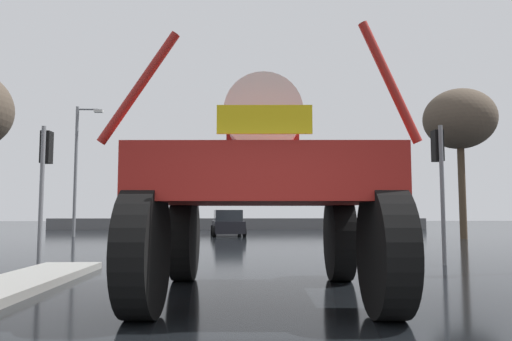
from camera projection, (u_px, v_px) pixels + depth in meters
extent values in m
plane|color=black|center=(241.00, 243.00, 21.53)|extent=(120.00, 120.00, 0.00)
cube|color=gray|center=(2.00, 288.00, 8.22)|extent=(1.34, 7.36, 0.15)
cylinder|color=black|center=(185.00, 238.00, 9.81)|extent=(0.49, 1.72, 1.70)
cylinder|color=black|center=(339.00, 238.00, 9.80)|extent=(0.49, 1.72, 1.70)
cylinder|color=black|center=(143.00, 251.00, 6.26)|extent=(0.49, 1.72, 1.70)
cylinder|color=black|center=(386.00, 252.00, 6.25)|extent=(0.49, 1.72, 1.70)
cube|color=maroon|center=(263.00, 181.00, 8.12)|extent=(3.80, 4.42, 0.76)
cube|color=maroon|center=(262.00, 133.00, 8.64)|extent=(1.25, 1.33, 1.02)
cylinder|color=silver|center=(263.00, 117.00, 7.58)|extent=(1.21, 1.06, 1.17)
cylinder|color=maroon|center=(139.00, 88.00, 6.31)|extent=(1.05, 0.17, 1.50)
cylinder|color=maroon|center=(390.00, 82.00, 6.31)|extent=(0.80, 0.15, 1.62)
cube|color=yellow|center=(265.00, 120.00, 6.02)|extent=(1.18, 0.09, 0.36)
cube|color=black|center=(228.00, 227.00, 28.94)|extent=(2.08, 4.24, 0.70)
cube|color=#23282D|center=(228.00, 215.00, 28.85)|extent=(1.75, 2.24, 0.64)
cylinder|color=black|center=(212.00, 230.00, 30.14)|extent=(0.24, 0.61, 0.60)
cylinder|color=black|center=(240.00, 230.00, 30.37)|extent=(0.24, 0.61, 0.60)
cylinder|color=black|center=(214.00, 231.00, 27.47)|extent=(0.24, 0.61, 0.60)
cylinder|color=black|center=(244.00, 231.00, 27.70)|extent=(0.24, 0.61, 0.60)
cylinder|color=slate|center=(41.00, 196.00, 12.33)|extent=(0.11, 0.11, 3.57)
cube|color=black|center=(47.00, 147.00, 12.66)|extent=(0.24, 0.32, 0.84)
sphere|color=#390503|center=(50.00, 138.00, 12.87)|extent=(0.17, 0.17, 0.17)
sphere|color=#3C2403|center=(49.00, 148.00, 12.85)|extent=(0.17, 0.17, 0.17)
sphere|color=green|center=(49.00, 158.00, 12.82)|extent=(0.17, 0.17, 0.17)
cylinder|color=slate|center=(442.00, 194.00, 12.75)|extent=(0.11, 0.11, 3.66)
cube|color=black|center=(437.00, 146.00, 13.08)|extent=(0.24, 0.32, 0.84)
sphere|color=#390503|center=(434.00, 137.00, 13.29)|extent=(0.17, 0.17, 0.17)
sphere|color=#3C2403|center=(435.00, 147.00, 13.27)|extent=(0.17, 0.17, 0.17)
sphere|color=green|center=(435.00, 157.00, 13.25)|extent=(0.17, 0.17, 0.17)
cylinder|color=slate|center=(76.00, 171.00, 27.94)|extent=(0.18, 0.18, 7.49)
cylinder|color=slate|center=(88.00, 109.00, 28.28)|extent=(1.21, 0.10, 0.10)
cube|color=silver|center=(99.00, 111.00, 28.29)|extent=(0.50, 0.24, 0.16)
cylinder|color=#473828|center=(462.00, 191.00, 25.31)|extent=(0.36, 0.36, 4.98)
ellipsoid|color=brown|center=(460.00, 119.00, 25.64)|extent=(3.72, 3.72, 3.16)
cube|color=#59595B|center=(239.00, 224.00, 39.85)|extent=(31.03, 0.24, 0.90)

